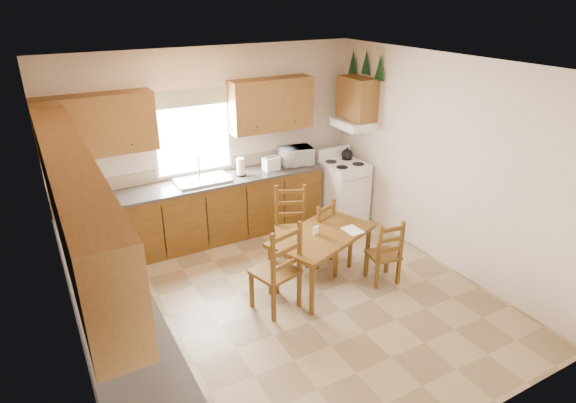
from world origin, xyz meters
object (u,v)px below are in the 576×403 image
dining_table (321,258)px  chair_near_left (275,266)px  stove (343,191)px  chair_far_left (334,238)px  chair_far_right (292,227)px  chair_near_right (384,250)px  microwave (296,156)px

dining_table → chair_near_left: 0.77m
stove → chair_far_left: size_ratio=1.02×
dining_table → chair_far_right: size_ratio=1.25×
chair_far_left → chair_far_right: size_ratio=0.86×
stove → dining_table: 1.96m
stove → chair_near_right: 1.87m
stove → dining_table: size_ratio=0.70×
chair_far_right → chair_near_right: bearing=-27.2°
microwave → chair_near_right: size_ratio=0.53×
chair_near_left → chair_far_left: (1.06, 0.38, -0.10)m
microwave → chair_near_right: (0.05, -2.09, -0.63)m
stove → chair_far_right: bearing=-152.6°
chair_near_right → chair_far_left: size_ratio=0.96×
dining_table → chair_far_left: bearing=11.0°
stove → dining_table: bearing=-135.4°
chair_near_right → chair_far_left: chair_far_left is taller
microwave → chair_far_right: size_ratio=0.44×
microwave → chair_near_left: 2.43m
chair_near_left → chair_near_right: 1.45m
chair_near_right → chair_far_right: (-0.76, 0.96, 0.09)m
stove → microwave: bearing=151.4°
chair_far_left → microwave: bearing=59.1°
microwave → dining_table: bearing=-101.9°
stove → chair_far_right: (-1.39, -0.80, 0.06)m
microwave → chair_far_right: 1.44m
stove → chair_near_right: stove is taller
microwave → chair_near_left: size_ratio=0.42×
microwave → chair_far_left: (-0.32, -1.56, -0.61)m
stove → microwave: microwave is taller
microwave → chair_near_left: bearing=-117.0°
microwave → dining_table: microwave is taller
chair_near_left → chair_near_right: bearing=158.9°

